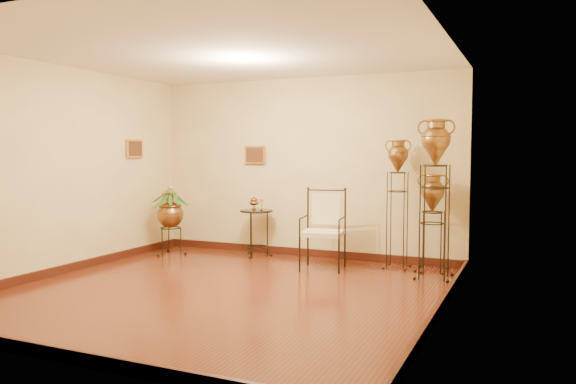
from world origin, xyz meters
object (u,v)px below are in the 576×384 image
at_px(planter_urn, 170,211).
at_px(amphora_tall, 397,202).
at_px(armchair, 323,230).
at_px(side_table, 256,232).
at_px(amphora_mid, 435,198).

bearing_deg(planter_urn, amphora_tall, 6.41).
bearing_deg(armchair, planter_urn, 168.68).
bearing_deg(side_table, armchair, -21.71).
height_order(planter_urn, side_table, planter_urn).
distance_m(planter_urn, armchair, 2.66).
bearing_deg(side_table, amphora_tall, -0.02).
bearing_deg(armchair, side_table, 149.53).
bearing_deg(amphora_mid, armchair, -177.10).
xyz_separation_m(planter_urn, side_table, (1.34, 0.40, -0.31)).
relative_size(planter_urn, side_table, 1.34).
bearing_deg(amphora_tall, planter_urn, -173.59).
relative_size(amphora_mid, armchair, 1.87).
relative_size(amphora_tall, amphora_mid, 0.88).
bearing_deg(planter_urn, armchair, -2.55).
height_order(amphora_tall, amphora_mid, amphora_mid).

